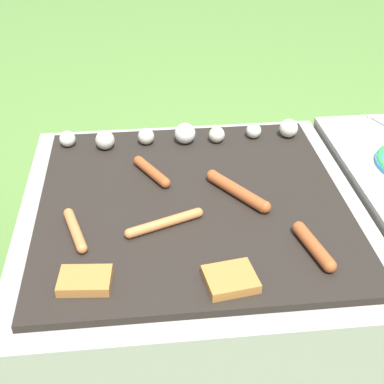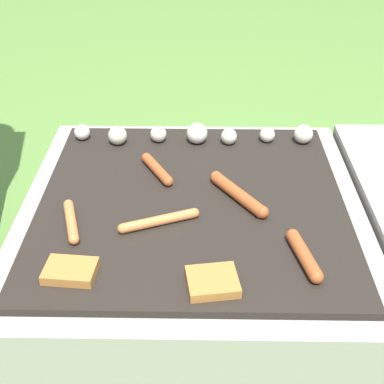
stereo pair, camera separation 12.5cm
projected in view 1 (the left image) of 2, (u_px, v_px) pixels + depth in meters
ground_plane at (192, 316)px, 1.49m from camera, size 14.00×14.00×0.00m
grill at (192, 263)px, 1.38m from camera, size 0.81×0.81×0.40m
sausage_front_center at (152, 171)px, 1.34m from camera, size 0.09×0.14×0.03m
sausage_back_right at (237, 191)px, 1.27m from camera, size 0.13×0.17×0.03m
sausage_mid_right at (165, 223)px, 1.17m from camera, size 0.18×0.08×0.02m
sausage_back_center at (314, 246)px, 1.10m from camera, size 0.06×0.15×0.03m
sausage_front_left at (75, 230)px, 1.15m from camera, size 0.06×0.15×0.02m
bread_slice_right at (85, 280)px, 1.02m from camera, size 0.11×0.08×0.02m
bread_slice_center at (230, 279)px, 1.03m from camera, size 0.11×0.10×0.02m
mushroom_row at (183, 134)px, 1.48m from camera, size 0.67×0.07×0.06m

